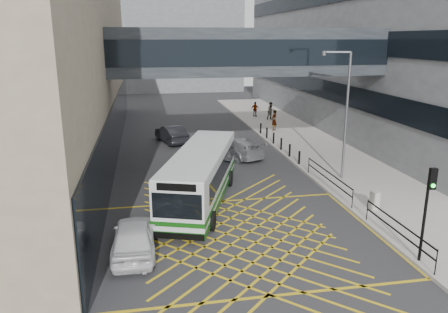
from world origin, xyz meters
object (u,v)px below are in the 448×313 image
car_dark (171,134)px  pedestrian_b (271,111)px  car_white (134,236)px  street_lamp (344,108)px  car_silver (236,147)px  pedestrian_c (255,109)px  litter_bin (375,200)px  pedestrian_a (274,120)px  traffic_light (428,202)px  bus (201,175)px

car_dark → pedestrian_b: size_ratio=2.53×
car_white → street_lamp: size_ratio=0.61×
car_silver → pedestrian_c: bearing=-133.2°
car_dark → litter_bin: bearing=101.6°
litter_bin → pedestrian_b: size_ratio=0.50×
pedestrian_a → street_lamp: bearing=44.5°
car_white → traffic_light: traffic_light is taller
bus → pedestrian_a: bearing=80.2°
car_white → pedestrian_a: size_ratio=2.48×
pedestrian_a → pedestrian_b: (1.25, 5.27, -0.02)m
pedestrian_b → bus: bearing=-131.9°
car_dark → litter_bin: car_dark is taller
car_silver → litter_bin: 12.31m
bus → pedestrian_c: bearing=87.9°
litter_bin → traffic_light: bearing=-100.4°
litter_bin → pedestrian_a: pedestrian_a is taller
car_dark → pedestrian_a: bearing=178.3°
pedestrian_b → street_lamp: bearing=-111.1°
car_dark → pedestrian_b: pedestrian_b is taller
car_white → street_lamp: (12.10, 7.26, 3.71)m
car_dark → pedestrian_a: size_ratio=2.47×
car_dark → traffic_light: 23.56m
litter_bin → pedestrian_a: 19.36m
car_white → car_dark: bearing=-97.0°
car_silver → pedestrian_b: (6.46, 13.21, 0.31)m
bus → litter_bin: (8.31, -2.86, -0.91)m
bus → pedestrian_b: bus is taller
pedestrian_c → bus: bearing=104.5°
street_lamp → car_dark: bearing=145.9°
pedestrian_b → pedestrian_c: 2.44m
bus → car_white: bus is taller
car_dark → pedestrian_b: (10.79, 7.77, 0.35)m
street_lamp → litter_bin: size_ratio=8.30×
car_white → pedestrian_b: (13.53, 26.90, 0.33)m
traffic_light → litter_bin: size_ratio=4.14×
bus → traffic_light: 10.99m
pedestrian_b → pedestrian_a: bearing=-120.3°
pedestrian_a → car_white: bearing=15.6°
bus → traffic_light: size_ratio=2.75×
traffic_light → pedestrian_a: (1.54, 24.58, -1.51)m
car_white → litter_bin: (11.70, 2.28, -0.12)m
pedestrian_b → litter_bin: bearing=-111.2°
bus → street_lamp: 9.43m
car_white → pedestrian_b: bearing=-115.6°
pedestrian_a → pedestrian_c: size_ratio=1.18×
car_silver → pedestrian_a: 9.50m
car_white → traffic_light: size_ratio=1.23×
car_white → litter_bin: size_ratio=5.09×
bus → street_lamp: (8.71, 2.12, 2.92)m
car_white → car_silver: (7.07, 13.69, 0.02)m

